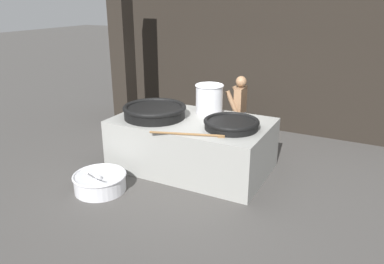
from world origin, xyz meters
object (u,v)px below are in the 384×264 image
object	(u,v)px
giant_wok_far	(231,124)
prep_bowl_vegetables	(100,181)
stock_pot	(209,98)
giant_wok_near	(155,111)
cook	(239,111)

from	to	relation	value
giant_wok_far	prep_bowl_vegetables	size ratio (longest dim) A/B	0.89
stock_pot	prep_bowl_vegetables	xyz separation A→B (m)	(-1.09, -2.19, -1.13)
giant_wok_far	stock_pot	xyz separation A→B (m)	(-0.77, 0.72, 0.21)
giant_wok_far	prep_bowl_vegetables	xyz separation A→B (m)	(-1.86, -1.48, -0.92)
stock_pot	giant_wok_near	bearing A→B (deg)	-135.58
giant_wok_near	cook	bearing A→B (deg)	51.50
giant_wok_near	prep_bowl_vegetables	size ratio (longest dim) A/B	1.09
prep_bowl_vegetables	giant_wok_far	bearing A→B (deg)	38.50
cook	prep_bowl_vegetables	size ratio (longest dim) A/B	1.47
stock_pot	prep_bowl_vegetables	bearing A→B (deg)	-116.33
prep_bowl_vegetables	cook	bearing A→B (deg)	63.05
giant_wok_far	prep_bowl_vegetables	world-z (taller)	giant_wok_far
stock_pot	cook	xyz separation A→B (m)	(0.40, 0.72, -0.40)
giant_wok_near	cook	size ratio (longest dim) A/B	0.75
cook	prep_bowl_vegetables	bearing A→B (deg)	58.46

